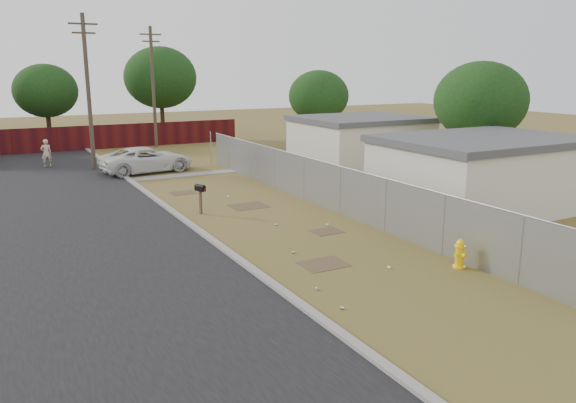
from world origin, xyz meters
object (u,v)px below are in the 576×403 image
pickup_truck (147,160)px  pedestrian (46,153)px  mailbox (200,191)px  fire_hydrant (460,254)px

pickup_truck → pedestrian: bearing=38.9°
mailbox → pickup_truck: pickup_truck is taller
pickup_truck → pedestrian: 6.85m
pickup_truck → mailbox: bearing=169.2°
fire_hydrant → pedestrian: bearing=109.6°
mailbox → pickup_truck: size_ratio=0.24×
fire_hydrant → pedestrian: 27.00m
mailbox → pedestrian: bearing=105.8°
mailbox → pickup_truck: 10.81m
pickup_truck → pedestrian: (-4.98, 4.71, 0.12)m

